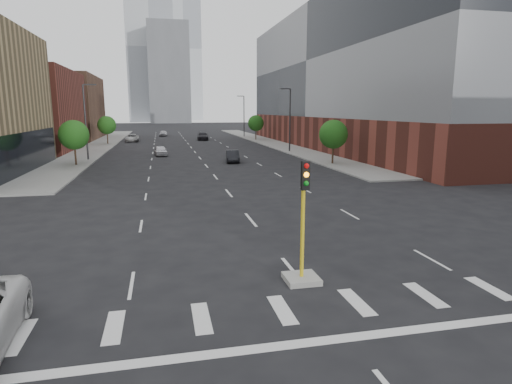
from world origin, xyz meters
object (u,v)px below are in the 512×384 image
object	(u,v)px
median_traffic_signal	(302,256)
car_deep_right	(203,136)
car_near_left	(161,151)
car_distant	(163,133)
car_far_left	(132,138)
car_mid_right	(233,156)

from	to	relation	value
median_traffic_signal	car_deep_right	distance (m)	73.83
car_near_left	car_distant	bearing A→B (deg)	84.24
car_distant	car_far_left	bearing A→B (deg)	-102.78
car_far_left	car_distant	bearing A→B (deg)	69.33
median_traffic_signal	car_near_left	distance (m)	45.20
median_traffic_signal	car_far_left	size ratio (longest dim) A/B	0.85
median_traffic_signal	car_mid_right	size ratio (longest dim) A/B	1.04
car_far_left	median_traffic_signal	bearing A→B (deg)	-82.43
median_traffic_signal	car_mid_right	xyz separation A→B (m)	(3.40, 35.84, -0.28)
car_near_left	car_deep_right	distance (m)	30.02
median_traffic_signal	car_near_left	size ratio (longest dim) A/B	1.12
car_near_left	car_distant	distance (m)	43.40
median_traffic_signal	car_distant	distance (m)	88.43
median_traffic_signal	car_mid_right	distance (m)	36.00
median_traffic_signal	car_deep_right	bearing A→B (deg)	87.23
median_traffic_signal	car_far_left	distance (m)	72.76
car_mid_right	car_distant	xyz separation A→B (m)	(-7.58, 52.50, -0.01)
median_traffic_signal	car_deep_right	xyz separation A→B (m)	(3.57, 73.74, -0.19)
car_mid_right	car_deep_right	size ratio (longest dim) A/B	0.78
car_near_left	car_distant	world-z (taller)	car_distant
median_traffic_signal	car_distant	bearing A→B (deg)	92.71
car_near_left	car_far_left	distance (m)	27.62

